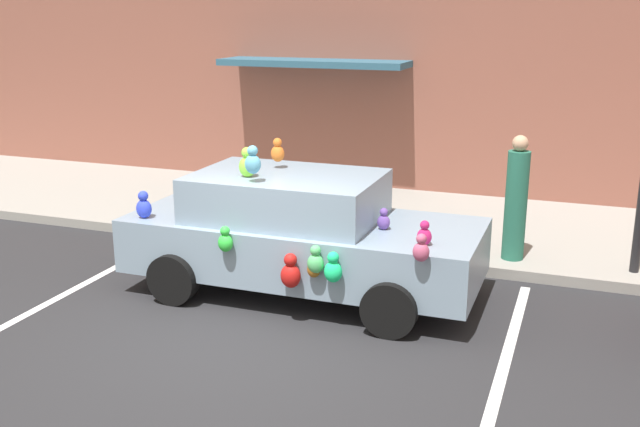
# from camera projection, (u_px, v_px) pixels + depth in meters

# --- Properties ---
(ground_plane) EXTENTS (60.00, 60.00, 0.00)m
(ground_plane) POSITION_uv_depth(u_px,v_px,m) (235.00, 342.00, 8.10)
(ground_plane) COLOR #262628
(sidewalk) EXTENTS (24.00, 4.00, 0.15)m
(sidewalk) POSITION_uv_depth(u_px,v_px,m) (366.00, 218.00, 12.60)
(sidewalk) COLOR gray
(sidewalk) RESTS_ON ground
(storefront_building) EXTENTS (24.00, 1.25, 6.40)m
(storefront_building) POSITION_uv_depth(u_px,v_px,m) (402.00, 28.00, 13.71)
(storefront_building) COLOR brown
(storefront_building) RESTS_ON ground
(parking_stripe_front) EXTENTS (0.12, 3.60, 0.01)m
(parking_stripe_front) POSITION_uv_depth(u_px,v_px,m) (510.00, 343.00, 8.05)
(parking_stripe_front) COLOR silver
(parking_stripe_front) RESTS_ON ground
(parking_stripe_rear) EXTENTS (0.12, 3.60, 0.01)m
(parking_stripe_rear) POSITION_uv_depth(u_px,v_px,m) (90.00, 281.00, 9.90)
(parking_stripe_rear) COLOR silver
(parking_stripe_rear) RESTS_ON ground
(plush_covered_car) EXTENTS (4.44, 2.09, 1.99)m
(plush_covered_car) POSITION_uv_depth(u_px,v_px,m) (299.00, 233.00, 9.32)
(plush_covered_car) COLOR #7D94A7
(plush_covered_car) RESTS_ON ground
(teddy_bear_on_sidewalk) EXTENTS (0.29, 0.25, 0.56)m
(teddy_bear_on_sidewalk) POSITION_uv_depth(u_px,v_px,m) (281.00, 215.00, 11.53)
(teddy_bear_on_sidewalk) COLOR pink
(teddy_bear_on_sidewalk) RESTS_ON sidewalk
(pedestrian_near_shopfront) EXTENTS (0.30, 0.30, 1.74)m
(pedestrian_near_shopfront) POSITION_uv_depth(u_px,v_px,m) (516.00, 202.00, 10.13)
(pedestrian_near_shopfront) COLOR #266953
(pedestrian_near_shopfront) RESTS_ON sidewalk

